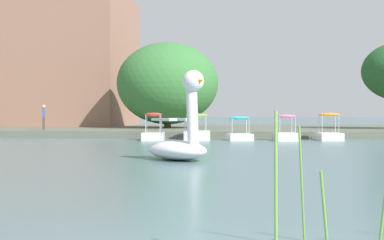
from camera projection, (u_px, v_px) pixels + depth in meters
shore_bank_far at (237, 130)px, 45.72m from camera, size 143.56×22.04×0.42m
swan_boat at (180, 138)px, 18.87m from camera, size 2.71×2.77×2.81m
pedal_boat_orange at (329, 133)px, 32.84m from camera, size 1.39×2.10×1.52m
pedal_boat_pink at (286, 133)px, 32.54m from camera, size 1.44×2.22×1.42m
pedal_boat_cyan at (239, 133)px, 32.99m from camera, size 1.57×2.29×1.33m
pedal_boat_lime at (197, 132)px, 33.34m from camera, size 1.59×2.42×1.47m
pedal_boat_red at (153, 132)px, 33.13m from camera, size 1.35×2.20×1.52m
tree_willow_overhanging at (167, 83)px, 43.50m from camera, size 8.22×8.02×6.23m
person_on_path at (44, 116)px, 38.23m from camera, size 0.25×0.27×1.61m
apartment_block at (24, 62)px, 52.68m from camera, size 19.05×11.35×11.23m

